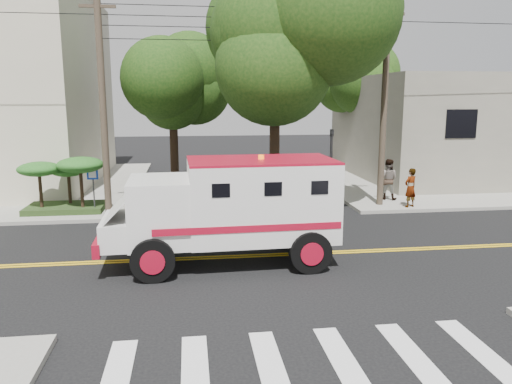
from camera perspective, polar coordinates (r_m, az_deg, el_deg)
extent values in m
plane|color=black|center=(15.91, 0.69, -7.27)|extent=(100.00, 100.00, 0.00)
cube|color=gray|center=(32.87, 20.99, 1.58)|extent=(17.00, 17.00, 0.15)
cube|color=slate|center=(33.74, 23.19, 6.91)|extent=(14.00, 12.00, 6.00)
cylinder|color=#382D23|center=(21.24, -17.08, 9.16)|extent=(0.28, 0.28, 9.00)
cylinder|color=#382D23|center=(22.82, 14.42, 9.37)|extent=(0.28, 0.28, 9.00)
cylinder|color=black|center=(21.83, 2.14, 7.02)|extent=(0.44, 0.44, 7.00)
sphere|color=#13340E|center=(21.88, 2.21, 16.21)|extent=(5.32, 5.32, 5.32)
sphere|color=#13340E|center=(21.43, 5.74, 17.81)|extent=(4.56, 4.56, 4.56)
cylinder|color=black|center=(27.06, -9.38, 6.13)|extent=(0.44, 0.44, 5.60)
sphere|color=#13340E|center=(26.99, -9.56, 12.07)|extent=(3.92, 3.92, 3.92)
sphere|color=#13340E|center=(26.43, -7.76, 13.06)|extent=(3.36, 3.36, 3.36)
cylinder|color=black|center=(32.82, 11.48, 7.17)|extent=(0.44, 0.44, 5.95)
sphere|color=#13340E|center=(32.78, 11.68, 12.36)|extent=(4.20, 4.20, 4.20)
sphere|color=#13340E|center=(32.54, 13.60, 13.09)|extent=(3.60, 3.60, 3.60)
cylinder|color=#3F3F42|center=(21.65, 8.53, 2.35)|extent=(0.12, 0.12, 3.60)
imported|color=#3F3F42|center=(21.50, 8.63, 5.92)|extent=(0.15, 0.18, 0.90)
cylinder|color=#3F3F42|center=(21.90, -18.04, -0.09)|extent=(0.06, 0.06, 2.00)
cube|color=#0C33A5|center=(21.71, -18.19, 1.95)|extent=(0.45, 0.03, 0.45)
cube|color=#1E3314|center=(22.88, -20.87, -1.68)|extent=(3.20, 2.00, 0.24)
cylinder|color=black|center=(22.66, -23.40, 0.29)|extent=(0.14, 0.14, 1.52)
ellipsoid|color=#194F17|center=(22.53, -23.57, 2.42)|extent=(1.73, 1.73, 0.60)
cylinder|color=black|center=(23.09, -20.54, 0.47)|extent=(0.14, 0.14, 1.36)
ellipsoid|color=#194F17|center=(22.98, -20.67, 2.35)|extent=(1.55, 1.55, 0.54)
cylinder|color=black|center=(22.05, -19.31, 0.51)|extent=(0.14, 0.14, 1.68)
ellipsoid|color=#194F17|center=(21.91, -19.46, 2.94)|extent=(1.91, 1.91, 0.66)
cube|color=silver|center=(14.90, 0.58, -0.87)|extent=(4.36, 2.66, 2.31)
cube|color=silver|center=(14.74, -10.86, -2.08)|extent=(1.83, 2.47, 1.87)
cube|color=black|center=(14.69, -14.27, -0.29)|extent=(0.12, 1.87, 0.77)
cube|color=silver|center=(14.95, -15.22, -4.25)|extent=(1.06, 2.23, 0.77)
cube|color=maroon|center=(15.09, -17.25, -5.31)|extent=(0.27, 2.37, 0.38)
cube|color=maroon|center=(14.71, 0.59, 3.66)|extent=(4.36, 2.66, 0.07)
cylinder|color=black|center=(13.85, -11.72, -7.66)|extent=(1.22, 0.39, 1.21)
cylinder|color=black|center=(16.21, -11.41, -4.93)|extent=(1.22, 0.39, 1.21)
cylinder|color=black|center=(14.34, 6.23, -6.86)|extent=(1.22, 0.39, 1.21)
cylinder|color=black|center=(16.62, 3.95, -4.34)|extent=(1.22, 0.39, 1.21)
imported|color=gray|center=(22.95, 17.23, 0.48)|extent=(0.74, 0.63, 1.73)
imported|color=gray|center=(24.38, 14.81, 1.42)|extent=(1.18, 1.11, 1.93)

